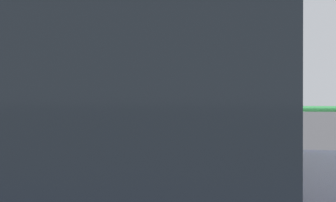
% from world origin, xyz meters
% --- Properties ---
extents(parking_meter, '(0.19, 0.20, 1.52)m').
position_xyz_m(parking_meter, '(0.38, 0.54, 1.29)').
color(parking_meter, slate).
rests_on(parking_meter, sidewalk_curb).
extents(pedestrian_at_meter, '(0.68, 0.42, 1.71)m').
position_xyz_m(pedestrian_at_meter, '(-0.20, 0.70, 1.13)').
color(pedestrian_at_meter, '#1E233F').
rests_on(pedestrian_at_meter, sidewalk_curb).
extents(background_railing, '(24.06, 0.06, 1.12)m').
position_xyz_m(background_railing, '(0.00, 3.10, 0.96)').
color(background_railing, '#1E602D').
rests_on(background_railing, sidewalk_curb).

